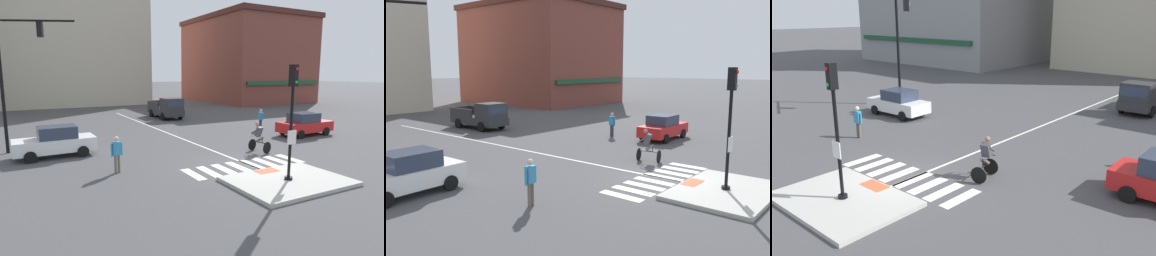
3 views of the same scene
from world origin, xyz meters
TOP-DOWN VIEW (x-y plane):
  - ground_plane at (0.00, 0.00)m, footprint 300.00×300.00m
  - traffic_island at (0.00, -2.66)m, footprint 4.79×3.34m
  - tactile_pad_front at (0.00, -1.34)m, footprint 1.10×0.60m
  - signal_pole at (0.00, -2.67)m, footprint 0.44×0.38m
  - crosswalk_stripe_a at (-2.88, 0.17)m, footprint 0.44×1.80m
  - crosswalk_stripe_b at (-2.05, 0.17)m, footprint 0.44×1.80m
  - crosswalk_stripe_c at (-1.23, 0.17)m, footprint 0.44×1.80m
  - crosswalk_stripe_d at (-0.41, 0.17)m, footprint 0.44×1.80m
  - crosswalk_stripe_e at (0.41, 0.17)m, footprint 0.44×1.80m
  - crosswalk_stripe_f at (1.23, 0.17)m, footprint 0.44×1.80m
  - crosswalk_stripe_g at (2.05, 0.17)m, footprint 0.44×1.80m
  - crosswalk_stripe_h at (2.88, 0.17)m, footprint 0.44×1.80m
  - lane_centre_line at (0.24, 10.00)m, footprint 0.14×28.00m
  - traffic_light_mast at (-9.54, 8.24)m, footprint 3.81×1.78m
  - car_white_cross_left at (-7.86, 6.44)m, footprint 4.15×1.95m
  - pickup_truck_charcoal_eastbound_distant at (3.47, 17.35)m, footprint 2.06×5.10m
  - cyclist at (2.42, 2.14)m, footprint 0.87×1.20m
  - pedestrian_at_curb_left at (-5.76, 1.98)m, footprint 0.55×0.26m

SIDE VIEW (x-z plane):
  - ground_plane at x=0.00m, z-range 0.00..0.00m
  - crosswalk_stripe_a at x=-2.88m, z-range 0.00..0.01m
  - crosswalk_stripe_b at x=-2.05m, z-range 0.00..0.01m
  - crosswalk_stripe_c at x=-1.23m, z-range 0.00..0.01m
  - crosswalk_stripe_d at x=-0.41m, z-range 0.00..0.01m
  - crosswalk_stripe_e at x=0.41m, z-range 0.00..0.01m
  - crosswalk_stripe_f at x=1.23m, z-range 0.00..0.01m
  - crosswalk_stripe_g at x=2.05m, z-range 0.00..0.01m
  - crosswalk_stripe_h at x=2.88m, z-range 0.00..0.01m
  - lane_centre_line at x=0.24m, z-range 0.00..0.01m
  - traffic_island at x=0.00m, z-range 0.00..0.15m
  - tactile_pad_front at x=0.00m, z-range 0.15..0.16m
  - car_white_cross_left at x=-7.86m, z-range -0.01..1.63m
  - cyclist at x=2.42m, z-range 0.03..1.71m
  - pickup_truck_charcoal_eastbound_distant at x=3.47m, z-range -0.06..2.02m
  - pedestrian_at_curb_left at x=-5.76m, z-range 0.15..1.82m
  - signal_pole at x=0.00m, z-range 0.62..5.22m
  - traffic_light_mast at x=-9.54m, z-range 1.02..8.44m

